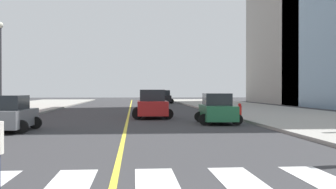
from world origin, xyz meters
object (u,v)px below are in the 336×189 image
at_px(car_black_third, 164,97).
at_px(street_lamp, 0,60).
at_px(fire_hydrant, 240,110).
at_px(car_red_fourth, 152,105).
at_px(car_green_nearest, 217,109).
at_px(car_gray_second, 9,115).

height_order(car_black_third, street_lamp, street_lamp).
height_order(fire_hydrant, street_lamp, street_lamp).
bearing_deg(car_black_third, car_red_fourth, 87.28).
xyz_separation_m(car_green_nearest, car_black_third, (-0.36, 38.66, 0.09)).
bearing_deg(car_green_nearest, car_black_third, -86.94).
bearing_deg(car_green_nearest, car_red_fourth, -52.55).
distance_m(car_green_nearest, car_black_third, 38.67).
xyz_separation_m(car_red_fourth, fire_hydrant, (6.13, -0.52, -0.35)).
bearing_deg(fire_hydrant, car_gray_second, -146.88).
height_order(car_gray_second, fire_hydrant, car_gray_second).
bearing_deg(street_lamp, fire_hydrant, -1.80).
bearing_deg(fire_hydrant, car_red_fourth, 175.11).
bearing_deg(car_green_nearest, car_gray_second, 22.91).
relative_size(car_gray_second, street_lamp, 0.60).
distance_m(car_red_fourth, street_lamp, 10.79).
height_order(car_gray_second, car_black_third, car_black_third).
relative_size(car_red_fourth, fire_hydrant, 5.01).
bearing_deg(car_gray_second, car_red_fourth, 54.32).
relative_size(car_green_nearest, car_black_third, 0.90).
bearing_deg(car_gray_second, fire_hydrant, 35.27).
relative_size(car_green_nearest, fire_hydrant, 4.52).
bearing_deg(car_gray_second, car_black_third, 78.48).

